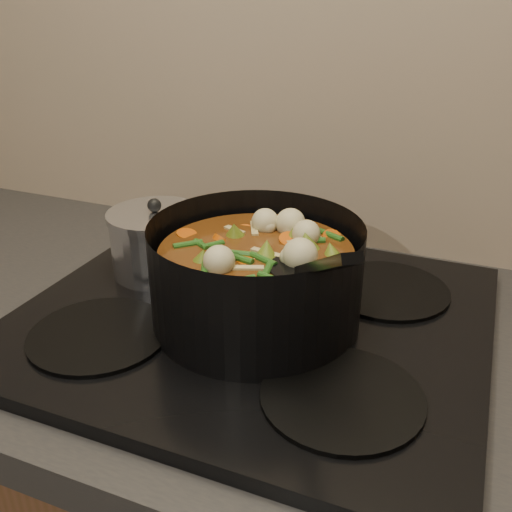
% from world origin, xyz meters
% --- Properties ---
extents(stovetop, '(0.62, 0.54, 0.03)m').
position_xyz_m(stovetop, '(0.00, 1.93, 0.92)').
color(stovetop, black).
rests_on(stovetop, counter).
extents(stockpot, '(0.36, 0.36, 0.20)m').
position_xyz_m(stockpot, '(0.01, 1.91, 0.99)').
color(stockpot, black).
rests_on(stockpot, stovetop).
extents(saucepan, '(0.15, 0.15, 0.12)m').
position_xyz_m(saucepan, '(-0.19, 1.99, 0.98)').
color(saucepan, silver).
rests_on(saucepan, stovetop).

